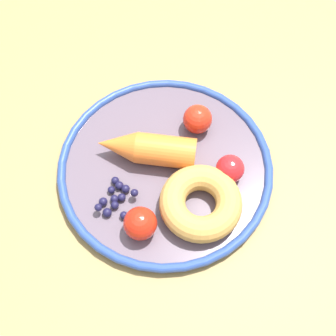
# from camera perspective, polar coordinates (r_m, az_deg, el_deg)

# --- Properties ---
(ground_plane) EXTENTS (6.00, 6.00, 0.00)m
(ground_plane) POSITION_cam_1_polar(r_m,az_deg,el_deg) (1.34, -0.57, -15.72)
(ground_plane) COLOR slate
(dining_table) EXTENTS (1.00, 0.92, 0.75)m
(dining_table) POSITION_cam_1_polar(r_m,az_deg,el_deg) (0.71, -1.03, -4.60)
(dining_table) COLOR olive
(dining_table) RESTS_ON ground_plane
(plate) EXTENTS (0.30, 0.30, 0.02)m
(plate) POSITION_cam_1_polar(r_m,az_deg,el_deg) (0.62, 0.00, -0.12)
(plate) COLOR #554854
(plate) RESTS_ON dining_table
(carrot_orange) EXTENTS (0.14, 0.10, 0.04)m
(carrot_orange) POSITION_cam_1_polar(r_m,az_deg,el_deg) (0.61, -2.78, 2.46)
(carrot_orange) COLOR orange
(carrot_orange) RESTS_ON plate
(donut) EXTENTS (0.15, 0.15, 0.03)m
(donut) POSITION_cam_1_polar(r_m,az_deg,el_deg) (0.58, 4.13, -4.41)
(donut) COLOR #BD8C43
(donut) RESTS_ON plate
(blueberry_pile) EXTENTS (0.05, 0.06, 0.02)m
(blueberry_pile) POSITION_cam_1_polar(r_m,az_deg,el_deg) (0.60, -6.64, -3.77)
(blueberry_pile) COLOR #191638
(blueberry_pile) RESTS_ON plate
(tomato_near) EXTENTS (0.04, 0.04, 0.04)m
(tomato_near) POSITION_cam_1_polar(r_m,az_deg,el_deg) (0.61, 7.82, -0.11)
(tomato_near) COLOR red
(tomato_near) RESTS_ON plate
(tomato_mid) EXTENTS (0.04, 0.04, 0.04)m
(tomato_mid) POSITION_cam_1_polar(r_m,az_deg,el_deg) (0.64, 3.54, 6.28)
(tomato_mid) COLOR red
(tomato_mid) RESTS_ON plate
(tomato_far) EXTENTS (0.04, 0.04, 0.04)m
(tomato_far) POSITION_cam_1_polar(r_m,az_deg,el_deg) (0.57, -3.52, -6.99)
(tomato_far) COLOR red
(tomato_far) RESTS_ON plate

